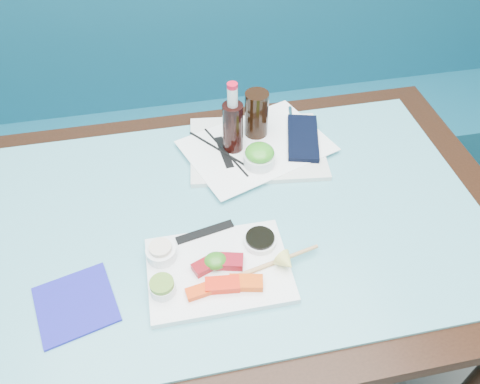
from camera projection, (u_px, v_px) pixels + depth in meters
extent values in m
cube|color=#0F4D63|center=(203.00, 165.00, 2.06)|extent=(3.00, 0.55, 0.45)
cube|color=#0F4D63|center=(188.00, 41.00, 1.87)|extent=(3.00, 0.12, 0.95)
cube|color=black|center=(236.00, 223.00, 1.18)|extent=(1.40, 0.90, 0.04)
cylinder|color=black|center=(40.00, 239.00, 1.62)|extent=(0.06, 0.06, 0.71)
cylinder|color=black|center=(377.00, 188.00, 1.78)|extent=(0.06, 0.06, 0.71)
cube|color=#58A5B0|center=(236.00, 216.00, 1.16)|extent=(1.22, 0.76, 0.01)
cube|color=white|center=(219.00, 270.00, 1.04)|extent=(0.31, 0.22, 0.02)
cube|color=#F03C09|center=(200.00, 291.00, 0.98)|extent=(0.06, 0.04, 0.01)
cube|color=red|center=(222.00, 285.00, 0.99)|extent=(0.08, 0.04, 0.02)
cube|color=#EB4809|center=(246.00, 283.00, 0.99)|extent=(0.08, 0.05, 0.02)
cube|color=maroon|center=(205.00, 266.00, 1.02)|extent=(0.06, 0.05, 0.02)
cube|color=maroon|center=(229.00, 262.00, 1.03)|extent=(0.07, 0.05, 0.02)
ellipsoid|color=#2E761B|center=(215.00, 261.00, 1.03)|extent=(0.07, 0.06, 0.03)
cylinder|color=white|center=(163.00, 288.00, 0.98)|extent=(0.07, 0.07, 0.02)
cylinder|color=olive|center=(162.00, 284.00, 0.97)|extent=(0.06, 0.06, 0.01)
cylinder|color=white|center=(161.00, 253.00, 1.04)|extent=(0.08, 0.08, 0.03)
cylinder|color=beige|center=(160.00, 248.00, 1.03)|extent=(0.05, 0.05, 0.01)
cylinder|color=white|center=(260.00, 241.00, 1.07)|extent=(0.09, 0.09, 0.02)
cylinder|color=black|center=(260.00, 238.00, 1.07)|extent=(0.07, 0.07, 0.01)
cone|color=#F1EE72|center=(286.00, 262.00, 1.01)|extent=(0.06, 0.05, 0.04)
cube|color=black|center=(205.00, 232.00, 1.10)|extent=(0.14, 0.05, 0.00)
cylinder|color=tan|center=(269.00, 264.00, 1.03)|extent=(0.24, 0.06, 0.01)
cylinder|color=tan|center=(273.00, 263.00, 1.03)|extent=(0.21, 0.06, 0.01)
cube|color=silver|center=(257.00, 148.00, 1.32)|extent=(0.40, 0.32, 0.01)
cube|color=white|center=(257.00, 146.00, 1.32)|extent=(0.45, 0.39, 0.00)
cylinder|color=white|center=(259.00, 159.00, 1.25)|extent=(0.10, 0.10, 0.03)
ellipsoid|color=#349322|center=(260.00, 153.00, 1.24)|extent=(0.09, 0.09, 0.04)
cylinder|color=black|center=(256.00, 114.00, 1.31)|extent=(0.07, 0.07, 0.14)
cube|color=black|center=(303.00, 138.00, 1.33)|extent=(0.13, 0.21, 0.02)
cylinder|color=silver|center=(291.00, 117.00, 1.40)|extent=(0.03, 0.09, 0.01)
cylinder|color=black|center=(223.00, 152.00, 1.30)|extent=(0.16, 0.21, 0.01)
cylinder|color=black|center=(226.00, 152.00, 1.30)|extent=(0.09, 0.22, 0.01)
cube|color=black|center=(224.00, 152.00, 1.30)|extent=(0.03, 0.13, 0.00)
cylinder|color=black|center=(233.00, 130.00, 1.26)|extent=(0.06, 0.06, 0.16)
cylinder|color=silver|center=(232.00, 97.00, 1.19)|extent=(0.03, 0.03, 0.05)
cylinder|color=red|center=(232.00, 86.00, 1.16)|extent=(0.04, 0.04, 0.01)
cube|color=#1B1B99|center=(76.00, 304.00, 0.98)|extent=(0.19, 0.19, 0.01)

